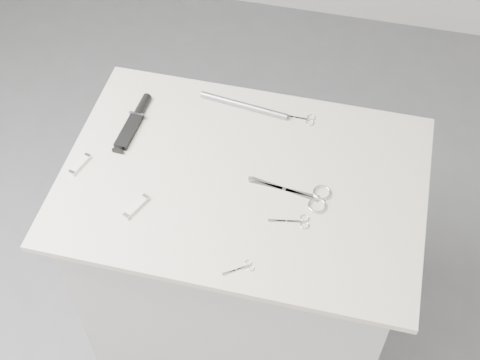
% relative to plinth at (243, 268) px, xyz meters
% --- Properties ---
extents(ground, '(4.00, 4.00, 0.01)m').
position_rel_plinth_xyz_m(ground, '(0.00, 0.00, -0.46)').
color(ground, slate).
rests_on(ground, ground).
extents(plinth, '(0.90, 0.60, 0.90)m').
position_rel_plinth_xyz_m(plinth, '(0.00, 0.00, 0.00)').
color(plinth, '#BBBBB8').
rests_on(plinth, ground).
extents(display_board, '(1.00, 0.70, 0.02)m').
position_rel_plinth_xyz_m(display_board, '(0.00, 0.00, 0.46)').
color(display_board, beige).
rests_on(display_board, plinth).
extents(large_shears, '(0.23, 0.10, 0.01)m').
position_rel_plinth_xyz_m(large_shears, '(0.18, -0.02, 0.47)').
color(large_shears, silver).
rests_on(large_shears, display_board).
extents(embroidery_scissors_a, '(0.11, 0.05, 0.00)m').
position_rel_plinth_xyz_m(embroidery_scissors_a, '(0.17, -0.11, 0.47)').
color(embroidery_scissors_a, silver).
rests_on(embroidery_scissors_a, display_board).
extents(embroidery_scissors_b, '(0.11, 0.05, 0.00)m').
position_rel_plinth_xyz_m(embroidery_scissors_b, '(0.12, 0.26, 0.47)').
color(embroidery_scissors_b, silver).
rests_on(embroidery_scissors_b, display_board).
extents(tiny_scissors, '(0.08, 0.06, 0.00)m').
position_rel_plinth_xyz_m(tiny_scissors, '(0.06, -0.28, 0.47)').
color(tiny_scissors, silver).
rests_on(tiny_scissors, display_board).
extents(sheathed_knife, '(0.05, 0.22, 0.03)m').
position_rel_plinth_xyz_m(sheathed_knife, '(-0.36, 0.14, 0.48)').
color(sheathed_knife, black).
rests_on(sheathed_knife, display_board).
extents(pocket_knife_a, '(0.05, 0.09, 0.01)m').
position_rel_plinth_xyz_m(pocket_knife_a, '(-0.25, -0.16, 0.48)').
color(pocket_knife_a, white).
rests_on(pocket_knife_a, display_board).
extents(pocket_knife_b, '(0.04, 0.08, 0.01)m').
position_rel_plinth_xyz_m(pocket_knife_b, '(-0.45, -0.06, 0.48)').
color(pocket_knife_b, white).
rests_on(pocket_knife_b, display_board).
extents(metal_rail, '(0.28, 0.05, 0.02)m').
position_rel_plinth_xyz_m(metal_rail, '(-0.06, 0.27, 0.48)').
color(metal_rail, gray).
rests_on(metal_rail, display_board).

